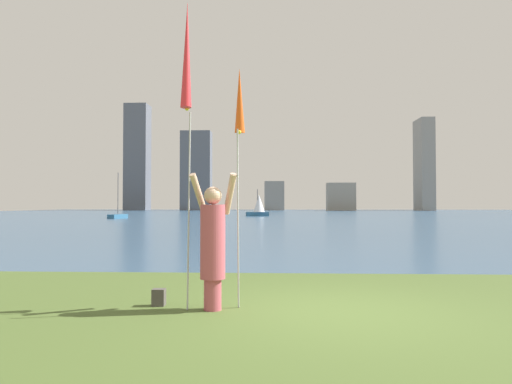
% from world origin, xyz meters
% --- Properties ---
extents(ground, '(120.00, 138.00, 0.12)m').
position_xyz_m(ground, '(0.00, 50.95, -0.06)').
color(ground, '#475B28').
extents(person, '(0.74, 0.55, 2.02)m').
position_xyz_m(person, '(-1.83, 0.02, 0.99)').
color(person, '#B24C59').
rests_on(person, ground).
extents(kite_flag_left, '(0.16, 0.43, 4.53)m').
position_xyz_m(kite_flag_left, '(-2.20, -0.13, 3.65)').
color(kite_flag_left, '#B2B2B7').
rests_on(kite_flag_left, ground).
extents(kite_flag_right, '(0.16, 0.53, 3.66)m').
position_xyz_m(kite_flag_right, '(-1.46, 0.33, 3.05)').
color(kite_flag_right, '#B2B2B7').
rests_on(kite_flag_right, ground).
extents(bag, '(0.19, 0.16, 0.26)m').
position_xyz_m(bag, '(-2.69, 0.26, 0.13)').
color(bag, '#4C4742').
rests_on(bag, ground).
extents(sailboat_3, '(2.99, 1.69, 3.40)m').
position_xyz_m(sailboat_3, '(-3.11, 52.21, 1.29)').
color(sailboat_3, '#2D6084').
rests_on(sailboat_3, ground).
extents(sailboat_4, '(1.47, 2.75, 4.89)m').
position_xyz_m(sailboat_4, '(-17.77, 42.12, 0.29)').
color(sailboat_4, '#2D6084').
rests_on(sailboat_4, ground).
extents(skyline_tower_0, '(5.58, 5.18, 26.27)m').
position_xyz_m(skyline_tower_0, '(-35.41, 107.35, 13.14)').
color(skyline_tower_0, '#565B66').
rests_on(skyline_tower_0, ground).
extents(skyline_tower_1, '(7.17, 4.13, 18.92)m').
position_xyz_m(skyline_tower_1, '(-20.01, 103.76, 9.46)').
color(skyline_tower_1, '#565B66').
rests_on(skyline_tower_1, ground).
extents(skyline_tower_2, '(4.76, 6.49, 7.03)m').
position_xyz_m(skyline_tower_2, '(-1.29, 107.98, 3.51)').
color(skyline_tower_2, gray).
rests_on(skyline_tower_2, ground).
extents(skyline_tower_3, '(6.63, 3.06, 6.45)m').
position_xyz_m(skyline_tower_3, '(14.23, 102.47, 3.23)').
color(skyline_tower_3, gray).
rests_on(skyline_tower_3, ground).
extents(skyline_tower_4, '(3.11, 7.02, 21.49)m').
position_xyz_m(skyline_tower_4, '(33.94, 103.98, 10.74)').
color(skyline_tower_4, gray).
rests_on(skyline_tower_4, ground).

